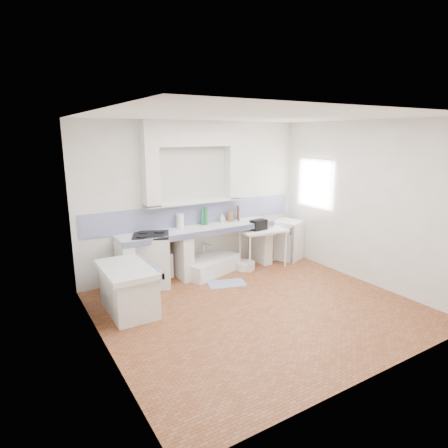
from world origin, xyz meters
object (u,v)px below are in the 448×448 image
side_table (263,248)px  fridge (288,240)px  stove (152,261)px  sink (209,266)px

side_table → fridge: 0.77m
stove → fridge: size_ratio=1.07×
sink → stove: bearing=160.7°
stove → fridge: bearing=20.7°
stove → side_table: bearing=16.7°
stove → fridge: stove is taller
sink → fridge: fridge is taller
stove → sink: (1.12, -0.00, -0.30)m
side_table → stove: bearing=179.6°
stove → side_table: stove is taller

